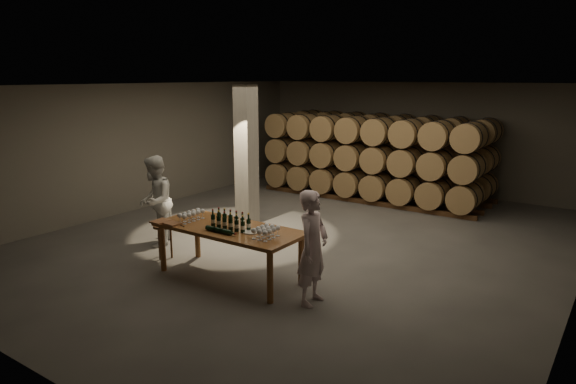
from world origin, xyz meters
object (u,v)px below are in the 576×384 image
Objects in this scene: plate at (251,232)px; person_man at (313,248)px; notebook_near at (172,224)px; person_woman at (155,201)px; stool at (164,231)px; tasting_table at (229,233)px; bottle_cluster at (231,222)px.

person_man reaches higher than plate.
person_woman is at bearing 152.40° from notebook_near.
plate is 1.20m from person_man.
person_woman is (-2.87, 0.50, 0.01)m from plate.
stool is 0.94m from person_woman.
person_man is (1.70, -0.05, 0.08)m from tasting_table.
person_woman is (-4.07, 0.53, 0.04)m from person_man.
person_woman is (-0.72, 0.45, 0.39)m from stool.
tasting_table is 1.68m from stool.
person_man is at bearing 46.72° from person_woman.
notebook_near is 0.15× the size of person_man.
plate is 0.16× the size of person_man.
notebook_near is (-1.39, -0.42, 0.01)m from plate.
notebook_near reaches higher than plate.
tasting_table is 1.48× the size of person_man.
notebook_near is at bearing 94.13° from person_man.
person_woman reaches higher than tasting_table.
stool is 0.37× the size of person_man.
plate is 2.19m from stool.
notebook_near is at bearing -163.41° from plate.
person_man is 4.11m from person_woman.
bottle_cluster reaches higher than stool.
notebook_near is 2.62m from person_man.
bottle_cluster is 1.63m from person_man.
stool is (-1.66, 0.03, -0.27)m from tasting_table.
bottle_cluster reaches higher than plate.
plate is at bearing 20.83° from notebook_near.
notebook_near is (-0.90, -0.44, 0.12)m from tasting_table.
notebook_near is 0.97m from stool.
plate is 2.92m from person_woman.
tasting_table is 9.70× the size of notebook_near.
tasting_table is 1.41× the size of person_woman.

